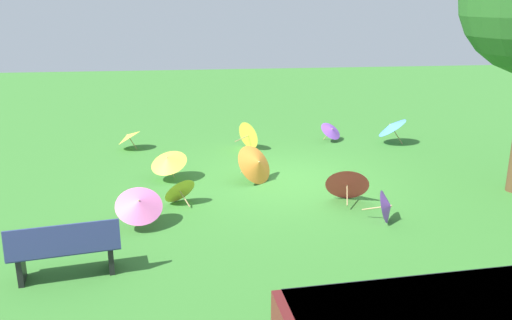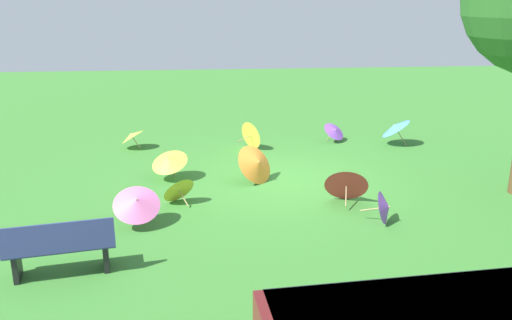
% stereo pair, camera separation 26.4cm
% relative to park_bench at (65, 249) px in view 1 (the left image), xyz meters
% --- Properties ---
extents(ground, '(40.00, 40.00, 0.00)m').
position_rel_park_bench_xyz_m(ground, '(-4.06, -4.01, -0.47)').
color(ground, '#387A2D').
extents(park_bench, '(1.66, 0.74, 0.90)m').
position_rel_park_bench_xyz_m(park_bench, '(0.00, 0.00, 0.00)').
color(park_bench, navy).
rests_on(park_bench, ground).
extents(parasol_purple_0, '(0.85, 0.84, 0.58)m').
position_rel_park_bench_xyz_m(parasol_purple_0, '(-5.96, -7.27, -0.13)').
color(parasol_purple_0, tan).
rests_on(parasol_purple_0, ground).
extents(parasol_yellow_0, '(1.13, 1.12, 0.74)m').
position_rel_park_bench_xyz_m(parasol_yellow_0, '(-1.37, -4.34, 0.01)').
color(parasol_yellow_0, tan).
rests_on(parasol_yellow_0, ground).
extents(parasol_red_0, '(1.01, 0.91, 0.84)m').
position_rel_park_bench_xyz_m(parasol_red_0, '(-5.05, -2.55, -0.04)').
color(parasol_red_0, tan).
rests_on(parasol_red_0, ground).
extents(parasol_yellow_1, '(0.83, 0.86, 0.60)m').
position_rel_park_bench_xyz_m(parasol_yellow_1, '(-0.19, -7.13, -0.10)').
color(parasol_yellow_1, tan).
rests_on(parasol_yellow_1, ground).
extents(parasol_yellow_2, '(0.84, 0.79, 0.64)m').
position_rel_park_bench_xyz_m(parasol_yellow_2, '(-1.61, -2.86, -0.15)').
color(parasol_yellow_2, tan).
rests_on(parasol_yellow_2, ground).
extents(parasol_orange_0, '(1.14, 1.13, 0.88)m').
position_rel_park_bench_xyz_m(parasol_orange_0, '(-3.36, -3.98, -0.02)').
color(parasol_orange_0, tan).
rests_on(parasol_orange_0, ground).
extents(parasol_blue_0, '(1.03, 1.08, 0.82)m').
position_rel_park_bench_xyz_m(parasol_blue_0, '(-7.58, -6.79, 0.06)').
color(parasol_blue_0, tan).
rests_on(parasol_blue_0, ground).
extents(parasol_purple_1, '(0.70, 0.68, 0.63)m').
position_rel_park_bench_xyz_m(parasol_purple_1, '(-5.50, -1.42, -0.15)').
color(parasol_purple_1, tan).
rests_on(parasol_purple_1, ground).
extents(parasol_yellow_3, '(0.82, 0.82, 0.79)m').
position_rel_park_bench_xyz_m(parasol_yellow_3, '(-3.54, -6.82, -0.07)').
color(parasol_yellow_3, tan).
rests_on(parasol_yellow_3, ground).
extents(parasol_pink_1, '(0.97, 0.93, 0.79)m').
position_rel_park_bench_xyz_m(parasol_pink_1, '(-0.93, -1.71, 0.02)').
color(parasol_pink_1, tan).
rests_on(parasol_pink_1, ground).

